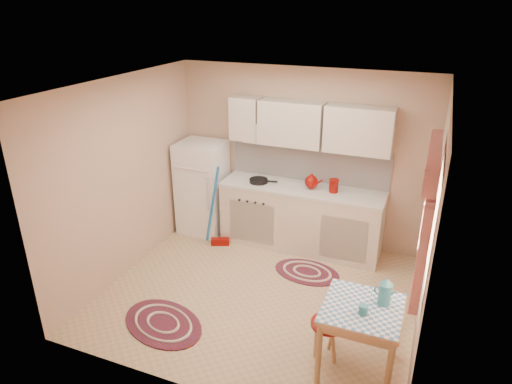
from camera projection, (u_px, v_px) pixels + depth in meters
room_shell at (281, 166)px, 5.08m from camera, size 3.64×3.60×2.52m
fridge at (202, 188)px, 6.84m from camera, size 0.65×0.60×1.40m
broom at (219, 207)px, 6.42m from camera, size 0.30×0.22×1.20m
base_cabinets at (301, 219)px, 6.46m from camera, size 2.25×0.60×0.88m
countertop at (302, 189)px, 6.28m from camera, size 2.27×0.62×0.04m
frying_pan at (259, 181)px, 6.43m from camera, size 0.31×0.31×0.05m
red_kettle at (311, 182)px, 6.18m from camera, size 0.25×0.24×0.20m
red_canister at (334, 186)px, 6.09m from camera, size 0.14×0.14×0.16m
table at (359, 339)px, 4.29m from camera, size 0.72×0.72×0.72m
stool at (327, 340)px, 4.50m from camera, size 0.41×0.41×0.42m
coffee_pot at (385, 291)px, 4.13m from camera, size 0.18×0.17×0.29m
mug at (363, 310)px, 4.03m from camera, size 0.09×0.09×0.10m
rug_center at (307, 272)px, 5.98m from camera, size 0.92×0.66×0.02m
rug_left at (163, 323)px, 5.03m from camera, size 1.20×1.00×0.02m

